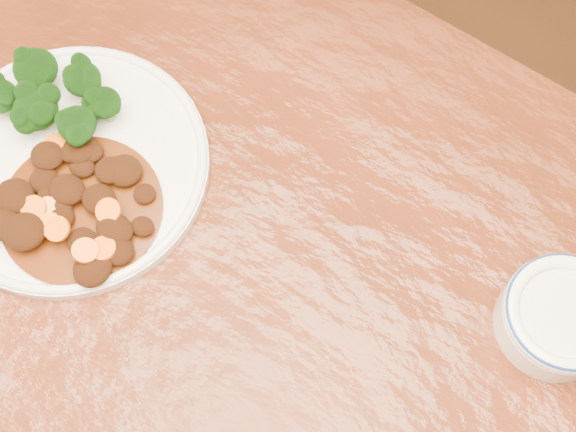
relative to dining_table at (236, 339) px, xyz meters
The scene contains 6 objects.
ground 0.67m from the dining_table, behind, with size 4.00×4.00×0.00m, color #452911.
dining_table is the anchor object (origin of this frame).
dinner_plate 0.27m from the dining_table, 165.63° to the left, with size 0.31×0.31×0.02m.
broccoli_florets 0.34m from the dining_table, 159.14° to the left, with size 0.14×0.10×0.05m.
mince_stew 0.23m from the dining_table, behind, with size 0.18×0.18×0.03m.
dip_bowl 0.35m from the dining_table, 28.06° to the left, with size 0.12×0.12×0.05m.
Camera 1 is at (0.16, -0.17, 1.55)m, focal length 50.00 mm.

